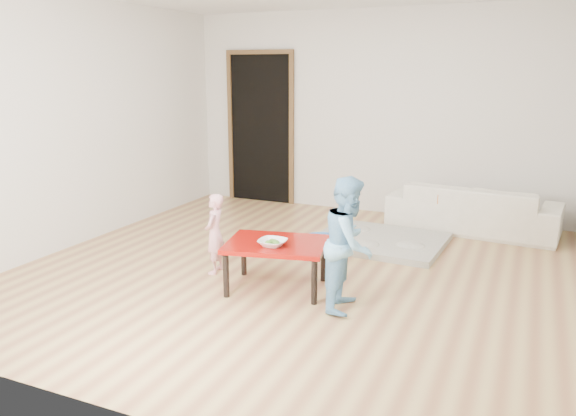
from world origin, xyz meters
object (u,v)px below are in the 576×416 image
Objects in this scene: red_table at (277,265)px; basin at (321,243)px; bowl at (273,243)px; child_pink at (215,234)px; sofa at (473,208)px; child_blue at (349,244)px.

red_table is 2.08× the size of basin.
bowl is 0.31× the size of child_pink.
sofa is 2.53× the size of child_pink.
child_pink is at bearing 75.13° from child_blue.
child_blue reaches higher than basin.
basin is at bearing 50.27° from sofa.
basin is at bearing 91.63° from red_table.
red_table is at bearing -88.37° from basin.
sofa is at bearing 129.68° from child_pink.
child_pink is at bearing -121.82° from basin.
child_pink is 0.71× the size of child_blue.
bowl is at bearing 69.24° from sofa.
child_blue is 1.58m from basin.
bowl is 1.36m from basin.
sofa reaches higher than bowl.
child_blue is at bearing -61.44° from basin.
child_blue is (0.67, -0.02, 0.08)m from bowl.
sofa is 3.16m from child_pink.
sofa is at bearing 44.56° from basin.
child_blue reaches higher than bowl.
red_table is 0.79× the size of child_blue.
child_pink is 1.86× the size of basin.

